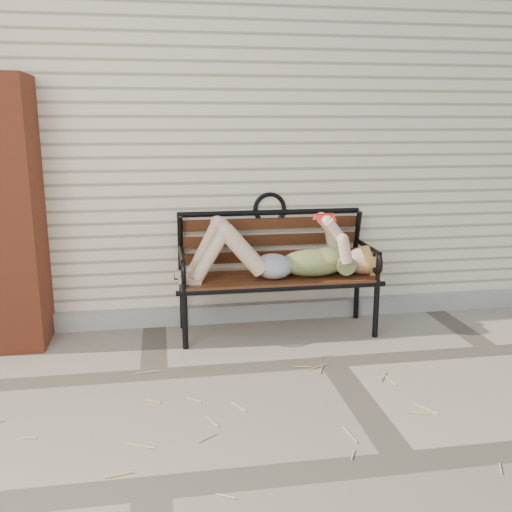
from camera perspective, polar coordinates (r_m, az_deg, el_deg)
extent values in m
plane|color=gray|center=(4.17, 7.56, -10.46)|extent=(80.00, 80.00, 0.00)
cube|color=beige|center=(6.74, 0.38, 11.81)|extent=(8.00, 4.00, 3.00)
cube|color=#A7A497|center=(5.01, 4.36, -5.32)|extent=(8.00, 0.10, 0.15)
cube|color=#973B22|center=(4.59, -23.89, 3.75)|extent=(0.50, 0.50, 2.00)
cylinder|color=black|center=(4.31, -7.13, -6.36)|extent=(0.04, 0.04, 0.46)
cylinder|color=black|center=(4.74, -7.37, -4.53)|extent=(0.04, 0.04, 0.46)
cylinder|color=black|center=(4.61, 11.91, -5.24)|extent=(0.04, 0.04, 0.46)
cylinder|color=black|center=(5.02, 10.04, -3.64)|extent=(0.04, 0.04, 0.46)
cube|color=#553015|center=(4.54, 2.15, -2.22)|extent=(1.54, 0.50, 0.03)
cylinder|color=black|center=(4.34, 2.76, -3.27)|extent=(1.62, 0.04, 0.04)
cylinder|color=black|center=(4.77, 1.60, -1.73)|extent=(1.62, 0.04, 0.04)
torus|color=black|center=(4.77, 1.38, 4.73)|extent=(0.28, 0.04, 0.28)
ellipsoid|color=#093845|center=(4.55, 5.74, -0.68)|extent=(0.55, 0.31, 0.21)
ellipsoid|color=#093845|center=(4.57, 7.23, -0.18)|extent=(0.26, 0.30, 0.16)
ellipsoid|color=#98989D|center=(4.48, 1.73, -1.03)|extent=(0.30, 0.34, 0.19)
sphere|color=beige|center=(4.67, 10.43, -0.48)|extent=(0.22, 0.22, 0.22)
ellipsoid|color=#E9A857|center=(4.68, 11.02, -0.39)|extent=(0.25, 0.26, 0.23)
cube|color=red|center=(4.50, 6.86, 4.14)|extent=(0.14, 0.02, 0.02)
cube|color=beige|center=(4.46, 7.00, 3.70)|extent=(0.14, 0.09, 0.05)
cube|color=beige|center=(4.54, 6.70, 3.88)|extent=(0.14, 0.09, 0.05)
cube|color=red|center=(4.46, 7.01, 3.75)|extent=(0.15, 0.09, 0.05)
cube|color=red|center=(4.54, 6.69, 3.94)|extent=(0.15, 0.09, 0.05)
cylinder|color=tan|center=(3.18, 22.83, -19.33)|extent=(0.05, 0.17, 0.01)
cylinder|color=tan|center=(3.72, -18.97, -14.02)|extent=(0.11, 0.09, 0.01)
cylinder|color=tan|center=(3.34, -7.00, -16.71)|extent=(0.10, 0.03, 0.01)
cylinder|color=tan|center=(3.08, 23.12, -20.52)|extent=(0.15, 0.06, 0.01)
cylinder|color=tan|center=(3.07, 3.51, -19.56)|extent=(0.06, 0.12, 0.01)
cylinder|color=tan|center=(3.15, -11.73, -18.83)|extent=(0.08, 0.03, 0.01)
cylinder|color=tan|center=(3.62, 17.49, -14.68)|extent=(0.01, 0.08, 0.01)
cylinder|color=tan|center=(3.98, 14.82, -11.92)|extent=(0.10, 0.13, 0.01)
cylinder|color=tan|center=(4.12, -0.87, -10.54)|extent=(0.15, 0.02, 0.01)
cylinder|color=tan|center=(3.47, 5.99, -15.44)|extent=(0.16, 0.02, 0.01)
cylinder|color=tan|center=(3.57, -6.90, -14.54)|extent=(0.02, 0.16, 0.01)
cylinder|color=tan|center=(2.96, 12.04, -21.20)|extent=(0.08, 0.15, 0.01)
cylinder|color=tan|center=(3.54, -11.97, -15.07)|extent=(0.15, 0.03, 0.01)
cylinder|color=tan|center=(3.96, 0.06, -11.56)|extent=(0.13, 0.11, 0.01)
cylinder|color=tan|center=(3.51, -4.66, -15.06)|extent=(0.10, 0.09, 0.01)
cylinder|color=tan|center=(4.16, -20.51, -11.15)|extent=(0.11, 0.13, 0.01)
cylinder|color=tan|center=(3.59, 14.07, -14.72)|extent=(0.09, 0.05, 0.01)
cylinder|color=tan|center=(4.19, -22.23, -11.14)|extent=(0.02, 0.09, 0.01)
cylinder|color=tan|center=(3.07, -9.72, -19.68)|extent=(0.09, 0.08, 0.01)
cylinder|color=tan|center=(3.04, -10.55, -20.09)|extent=(0.11, 0.03, 0.01)
cylinder|color=tan|center=(3.94, -11.83, -11.98)|extent=(0.10, 0.14, 0.01)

